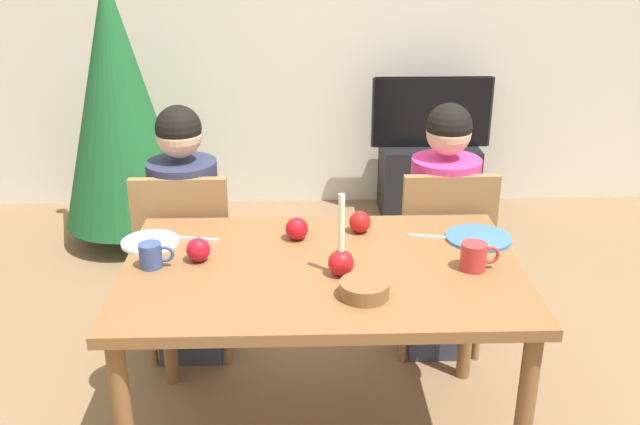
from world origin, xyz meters
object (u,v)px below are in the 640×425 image
(chair_left, at_px, (187,254))
(tv, at_px, (432,112))
(tv_stand, at_px, (428,180))
(plate_left, at_px, (150,242))
(mug_left, at_px, (152,255))
(apple_by_left_plate, at_px, (297,229))
(plate_right, at_px, (478,238))
(chair_right, at_px, (442,251))
(candle_centerpiece, at_px, (341,258))
(apple_by_right_mug, at_px, (360,222))
(dining_table, at_px, (322,287))
(apple_near_candle, at_px, (198,250))
(mug_right, at_px, (475,256))
(christmas_tree, at_px, (118,102))
(person_right_child, at_px, (441,236))
(person_left_child, at_px, (187,239))
(bowl_walnuts, at_px, (364,289))

(chair_left, bearing_deg, tv, 50.90)
(tv_stand, xyz_separation_m, plate_left, (-1.44, -2.09, 0.52))
(mug_left, xyz_separation_m, apple_by_left_plate, (0.51, 0.22, -0.00))
(plate_right, distance_m, mug_left, 1.21)
(chair_right, bearing_deg, tv, 81.76)
(candle_centerpiece, bearing_deg, apple_by_right_mug, 75.23)
(dining_table, relative_size, tv_stand, 2.19)
(apple_by_right_mug, bearing_deg, apple_near_candle, -158.49)
(mug_right, bearing_deg, apple_by_right_mug, 138.19)
(plate_left, bearing_deg, tv, 55.49)
(tv, relative_size, mug_left, 6.46)
(christmas_tree, relative_size, apple_by_left_plate, 19.77)
(apple_near_candle, bearing_deg, dining_table, -6.98)
(chair_right, bearing_deg, apple_by_left_plate, -149.50)
(mug_left, bearing_deg, christmas_tree, 105.99)
(mug_left, relative_size, mug_right, 0.90)
(person_right_child, height_order, apple_by_left_plate, person_right_child)
(dining_table, bearing_deg, apple_by_left_plate, 110.88)
(person_left_child, height_order, tv_stand, person_left_child)
(plate_left, bearing_deg, tv_stand, 55.48)
(candle_centerpiece, bearing_deg, apple_by_left_plate, 116.69)
(plate_right, height_order, apple_near_candle, apple_near_candle)
(chair_left, distance_m, tv, 2.19)
(christmas_tree, bearing_deg, apple_by_right_mug, -51.43)
(mug_right, bearing_deg, bowl_walnuts, -155.49)
(person_left_child, relative_size, bowl_walnuts, 7.29)
(person_left_child, relative_size, plate_left, 5.46)
(tv, xyz_separation_m, apple_near_candle, (-1.24, -2.25, 0.08))
(apple_near_candle, xyz_separation_m, apple_by_left_plate, (0.35, 0.17, 0.00))
(tv_stand, relative_size, apple_by_left_plate, 7.37)
(tv, bearing_deg, plate_right, -95.42)
(person_right_child, relative_size, plate_left, 5.46)
(christmas_tree, distance_m, apple_by_left_plate, 1.98)
(person_left_child, bearing_deg, apple_by_left_plate, -40.21)
(chair_right, height_order, tv_stand, chair_right)
(dining_table, xyz_separation_m, plate_right, (0.60, 0.21, 0.09))
(candle_centerpiece, height_order, apple_by_left_plate, candle_centerpiece)
(apple_near_candle, relative_size, apple_by_left_plate, 0.99)
(mug_left, bearing_deg, person_right_child, 28.70)
(mug_left, bearing_deg, mug_right, -2.74)
(person_right_child, bearing_deg, chair_right, -90.00)
(apple_by_right_mug, bearing_deg, mug_right, -41.81)
(apple_by_left_plate, bearing_deg, mug_left, -156.70)
(plate_right, xyz_separation_m, apple_by_left_plate, (-0.69, 0.02, 0.04))
(person_left_child, relative_size, mug_left, 9.58)
(christmas_tree, height_order, plate_right, christmas_tree)
(tv_stand, xyz_separation_m, apple_near_candle, (-1.24, -2.25, 0.55))
(apple_by_right_mug, bearing_deg, chair_right, 38.70)
(tv_stand, bearing_deg, person_left_child, -129.66)
(person_right_child, distance_m, tv, 1.68)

